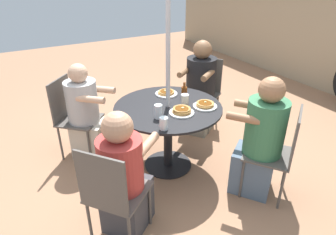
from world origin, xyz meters
TOP-DOWN VIEW (x-y plane):
  - ground_plane at (0.00, 0.00)m, footprint 12.00×12.00m
  - patio_table at (0.00, 0.00)m, footprint 1.08×1.08m
  - umbrella_pole at (0.00, 0.00)m, footprint 0.04×0.04m
  - patio_chair_north at (0.68, -0.85)m, footprint 0.57×0.57m
  - diner_north at (0.57, -0.72)m, footprint 0.55×0.57m
  - patio_chair_east at (0.89, 0.64)m, footprint 0.57×0.57m
  - diner_east at (0.75, 0.54)m, footprint 0.57×0.54m
  - patio_chair_south at (-0.62, 0.90)m, footprint 0.57×0.57m
  - diner_south at (-0.52, 0.76)m, footprint 0.56×0.59m
  - patio_chair_west at (-0.74, -0.80)m, footprint 0.58×0.58m
  - diner_west at (-0.63, -0.67)m, footprint 0.55×0.56m
  - pancake_plate_a at (0.19, 0.31)m, footprint 0.24×0.24m
  - pancake_plate_b at (0.20, 0.04)m, footprint 0.24×0.24m
  - pancake_plate_c at (-0.27, 0.13)m, footprint 0.24×0.24m
  - syrup_bottle at (-0.11, 0.26)m, footprint 0.09×0.06m
  - coffee_cup at (0.03, 0.18)m, footprint 0.08×0.08m
  - drinking_glass_a at (0.17, -0.20)m, footprint 0.08×0.08m
  - drinking_glass_b at (0.38, -0.25)m, footprint 0.08×0.08m

SIDE VIEW (x-z plane):
  - ground_plane at x=0.00m, z-range 0.00..0.00m
  - diner_west at x=-0.63m, z-range -0.05..1.04m
  - diner_north at x=0.57m, z-range -0.04..1.04m
  - patio_chair_north at x=0.68m, z-range 0.06..0.96m
  - patio_chair_east at x=0.89m, z-range 0.06..0.96m
  - patio_chair_south at x=-0.62m, z-range 0.06..0.96m
  - patio_chair_west at x=-0.74m, z-range 0.06..0.96m
  - diner_south at x=-0.52m, z-range -0.05..1.12m
  - diner_east at x=0.75m, z-range -0.05..1.12m
  - patio_table at x=0.00m, z-range 0.21..0.92m
  - pancake_plate_c at x=-0.27m, z-range 0.71..0.76m
  - pancake_plate_a at x=0.19m, z-range 0.71..0.76m
  - pancake_plate_b at x=0.20m, z-range 0.71..0.77m
  - coffee_cup at x=0.03m, z-range 0.72..0.81m
  - drinking_glass_b at x=0.38m, z-range 0.71..0.82m
  - drinking_glass_a at x=0.17m, z-range 0.71..0.85m
  - syrup_bottle at x=-0.11m, z-range 0.70..0.86m
  - umbrella_pole at x=0.00m, z-range 0.00..2.45m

